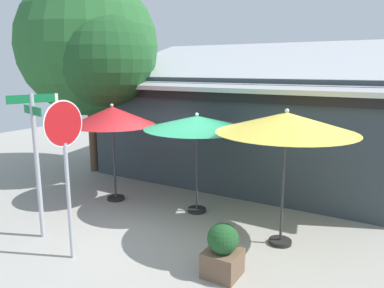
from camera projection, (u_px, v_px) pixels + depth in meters
The scene contains 9 objects.
ground_plane at pixel (162, 227), 8.13m from camera, with size 28.00×28.00×0.10m, color #9E9B93.
cafe_building at pixel (252, 124), 11.64m from camera, with size 9.25×5.30×4.24m.
street_sign_post at pixel (36, 151), 7.20m from camera, with size 0.85×0.91×2.90m.
stop_sign at pixel (65, 150), 6.32m from camera, with size 0.07×0.80×2.85m.
patio_umbrella_crimson_left at pixel (112, 116), 9.22m from camera, with size 2.16×2.16×2.50m.
patio_umbrella_forest_green_center at pixel (197, 123), 8.43m from camera, with size 2.44×2.44×2.37m.
patio_umbrella_mustard_right at pixel (286, 123), 6.77m from camera, with size 2.60×2.60×2.65m.
shade_tree at pixel (91, 49), 11.40m from camera, with size 4.73×4.35×6.21m.
sidewalk_planter at pixel (223, 251), 6.06m from camera, with size 0.57×0.57×0.91m.
Camera 1 is at (4.42, -6.21, 3.38)m, focal length 34.67 mm.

